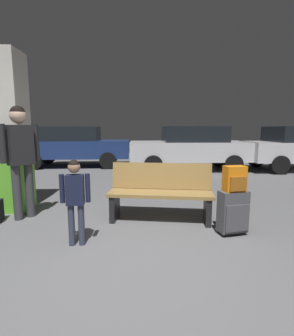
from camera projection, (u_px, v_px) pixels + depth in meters
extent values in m
cube|color=slate|center=(135.00, 187.00, 6.64)|extent=(18.00, 18.00, 0.10)
cube|color=#66C633|center=(13.00, 182.00, 4.56)|extent=(0.57, 0.57, 1.00)
cube|color=silver|center=(6.00, 103.00, 4.36)|extent=(0.56, 0.56, 1.71)
cube|color=#9E7A42|center=(160.00, 194.00, 3.96)|extent=(1.65, 0.66, 0.05)
cube|color=#9E7A42|center=(161.00, 176.00, 4.17)|extent=(1.60, 0.33, 0.42)
cube|color=black|center=(115.00, 207.00, 4.07)|extent=(0.13, 0.41, 0.41)
cube|color=black|center=(207.00, 210.00, 3.91)|extent=(0.13, 0.41, 0.41)
cube|color=#4C4C51|center=(233.00, 211.00, 3.48)|extent=(0.41, 0.28, 0.56)
cube|color=#4C4C51|center=(237.00, 218.00, 3.38)|extent=(0.34, 0.10, 0.36)
cube|color=#A5A5AA|center=(230.00, 191.00, 3.52)|extent=(0.14, 0.05, 0.02)
cylinder|color=black|center=(218.00, 231.00, 3.57)|extent=(0.03, 0.05, 0.04)
cylinder|color=black|center=(238.00, 229.00, 3.65)|extent=(0.03, 0.05, 0.04)
cube|color=orange|center=(234.00, 179.00, 3.41)|extent=(0.31, 0.21, 0.34)
cube|color=#9E5918|center=(238.00, 184.00, 3.33)|extent=(0.23, 0.08, 0.19)
cylinder|color=black|center=(235.00, 167.00, 3.39)|extent=(0.06, 0.04, 0.02)
cylinder|color=#33384C|center=(81.00, 225.00, 3.17)|extent=(0.08, 0.08, 0.52)
cylinder|color=#33384C|center=(72.00, 225.00, 3.16)|extent=(0.08, 0.08, 0.52)
cube|color=#191E38|center=(75.00, 190.00, 3.10)|extent=(0.22, 0.14, 0.37)
cylinder|color=#191E38|center=(88.00, 188.00, 3.11)|extent=(0.06, 0.06, 0.35)
cylinder|color=#191E38|center=(62.00, 189.00, 3.08)|extent=(0.06, 0.06, 0.35)
sphere|color=#A87A5B|center=(74.00, 167.00, 3.06)|extent=(0.15, 0.15, 0.15)
sphere|color=black|center=(74.00, 165.00, 3.05)|extent=(0.14, 0.14, 0.14)
cylinder|color=red|center=(70.00, 186.00, 3.19)|extent=(0.06, 0.06, 0.10)
cylinder|color=red|center=(70.00, 181.00, 3.18)|extent=(0.01, 0.01, 0.06)
cylinder|color=#38383D|center=(30.00, 190.00, 4.19)|extent=(0.13, 0.13, 0.87)
cylinder|color=#38383D|center=(17.00, 193.00, 4.04)|extent=(0.13, 0.13, 0.87)
cube|color=#232326|center=(20.00, 145.00, 4.00)|extent=(0.39, 0.41, 0.62)
cylinder|color=#232326|center=(36.00, 142.00, 4.19)|extent=(0.10, 0.10, 0.59)
cylinder|color=#232326|center=(2.00, 144.00, 3.80)|extent=(0.10, 0.10, 0.59)
sphere|color=beige|center=(18.00, 115.00, 3.93)|extent=(0.25, 0.25, 0.25)
sphere|color=black|center=(18.00, 113.00, 3.93)|extent=(0.23, 0.23, 0.23)
cube|color=silver|center=(189.00, 151.00, 9.02)|extent=(4.12, 1.74, 0.64)
cube|color=black|center=(194.00, 134.00, 8.94)|extent=(2.11, 1.56, 0.52)
cylinder|color=black|center=(153.00, 164.00, 8.24)|extent=(0.60, 0.21, 0.60)
cylinder|color=black|center=(151.00, 159.00, 9.82)|extent=(0.60, 0.21, 0.60)
cylinder|color=black|center=(233.00, 164.00, 8.33)|extent=(0.60, 0.21, 0.60)
cylinder|color=black|center=(218.00, 159.00, 9.91)|extent=(0.60, 0.21, 0.60)
cylinder|color=black|center=(256.00, 159.00, 9.73)|extent=(0.60, 0.22, 0.60)
cylinder|color=black|center=(280.00, 165.00, 8.15)|extent=(0.60, 0.22, 0.60)
cube|color=navy|center=(75.00, 149.00, 9.90)|extent=(4.17, 1.87, 0.64)
cube|color=black|center=(71.00, 134.00, 9.80)|extent=(2.16, 1.63, 0.52)
cylinder|color=black|center=(111.00, 156.00, 10.83)|extent=(0.61, 0.22, 0.60)
cylinder|color=black|center=(108.00, 161.00, 9.25)|extent=(0.61, 0.22, 0.60)
cylinder|color=black|center=(48.00, 156.00, 10.66)|extent=(0.61, 0.22, 0.60)
cylinder|color=black|center=(34.00, 161.00, 9.08)|extent=(0.61, 0.22, 0.60)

